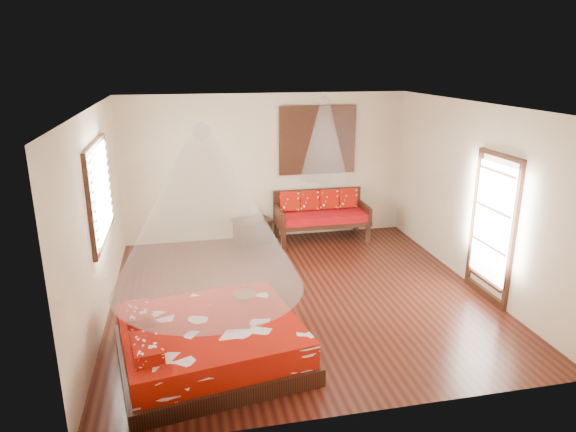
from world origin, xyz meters
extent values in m
cube|color=black|center=(0.00, 0.00, -0.01)|extent=(5.50, 5.50, 0.02)
cube|color=silver|center=(0.00, 0.00, 2.81)|extent=(5.50, 5.50, 0.02)
cube|color=beige|center=(-2.76, 0.00, 1.40)|extent=(0.02, 5.50, 2.80)
cube|color=beige|center=(2.76, 0.00, 1.40)|extent=(0.02, 5.50, 2.80)
cube|color=beige|center=(0.00, 2.76, 1.40)|extent=(5.50, 0.02, 2.80)
cube|color=beige|center=(0.00, -2.76, 1.40)|extent=(5.50, 0.02, 2.80)
cube|color=black|center=(-1.40, -1.51, 0.10)|extent=(2.34, 2.18, 0.20)
cube|color=#9D1005|center=(-1.40, -1.51, 0.35)|extent=(2.23, 2.07, 0.30)
cube|color=#9D1005|center=(-2.09, -2.02, 0.57)|extent=(0.38, 0.58, 0.14)
cube|color=#9D1005|center=(-2.22, -1.25, 0.57)|extent=(0.38, 0.58, 0.14)
cube|color=black|center=(0.16, 1.96, 0.21)|extent=(0.08, 0.08, 0.42)
cube|color=black|center=(1.82, 1.96, 0.21)|extent=(0.08, 0.08, 0.42)
cube|color=black|center=(0.16, 2.64, 0.21)|extent=(0.08, 0.08, 0.42)
cube|color=black|center=(1.82, 2.64, 0.21)|extent=(0.08, 0.08, 0.42)
cube|color=black|center=(0.99, 2.30, 0.38)|extent=(1.78, 0.79, 0.08)
cube|color=#93050F|center=(0.99, 2.30, 0.49)|extent=(1.72, 0.73, 0.14)
cube|color=black|center=(0.99, 2.66, 0.67)|extent=(1.78, 0.06, 0.55)
cube|color=black|center=(0.14, 2.30, 0.54)|extent=(0.06, 0.79, 0.30)
cube|color=black|center=(1.84, 2.30, 0.54)|extent=(0.06, 0.79, 0.30)
cube|color=#9D1005|center=(0.40, 2.54, 0.75)|extent=(0.38, 0.20, 0.39)
cube|color=#9D1005|center=(0.79, 2.54, 0.75)|extent=(0.38, 0.20, 0.39)
cube|color=#9D1005|center=(1.19, 2.54, 0.75)|extent=(0.38, 0.20, 0.39)
cube|color=#9D1005|center=(1.59, 2.54, 0.75)|extent=(0.38, 0.20, 0.39)
cube|color=black|center=(-0.35, 2.45, 0.21)|extent=(0.74, 0.63, 0.41)
cube|color=black|center=(-0.35, 2.45, 0.44)|extent=(0.79, 0.68, 0.05)
cube|color=black|center=(0.99, 2.72, 1.90)|extent=(1.52, 0.06, 1.32)
cube|color=black|center=(0.99, 2.71, 1.90)|extent=(1.35, 0.04, 1.10)
cube|color=black|center=(-2.72, 0.20, 1.70)|extent=(0.08, 1.74, 1.34)
cube|color=silver|center=(-2.68, 0.20, 1.70)|extent=(0.04, 1.54, 1.10)
cube|color=black|center=(2.72, -0.60, 1.05)|extent=(0.08, 1.02, 2.16)
cube|color=white|center=(2.70, -0.60, 1.15)|extent=(0.03, 0.82, 1.70)
cylinder|color=brown|center=(-0.93, -0.89, 0.52)|extent=(0.30, 0.30, 0.03)
cone|color=white|center=(-1.40, -1.51, 1.85)|extent=(2.14, 2.14, 1.80)
cone|color=white|center=(0.99, 2.25, 2.00)|extent=(0.89, 0.89, 1.50)
camera|label=1|loc=(-1.63, -6.85, 3.42)|focal=32.00mm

